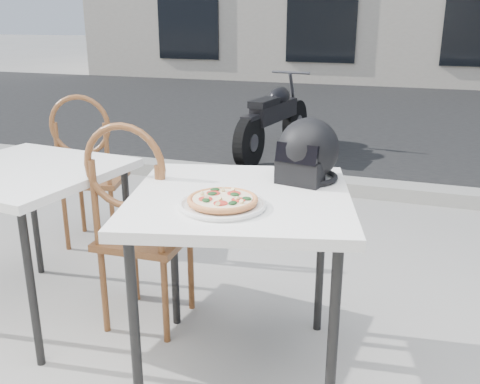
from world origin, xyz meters
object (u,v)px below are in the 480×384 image
(helmet, at_px, (307,153))
(cafe_table_side, at_px, (25,182))
(plate, at_px, (223,205))
(cafe_chair_main, at_px, (138,217))
(cafe_chair_side, at_px, (89,163))
(motorcycle, at_px, (274,120))
(pizza, at_px, (223,199))
(cafe_table_main, at_px, (240,211))

(helmet, height_order, cafe_table_side, helmet)
(cafe_table_side, bearing_deg, plate, -14.16)
(helmet, bearing_deg, cafe_chair_main, -160.39)
(cafe_chair_side, bearing_deg, motorcycle, -114.97)
(plate, relative_size, pizza, 1.22)
(motorcycle, bearing_deg, cafe_table_side, -85.53)
(pizza, distance_m, cafe_table_side, 1.20)
(cafe_chair_main, distance_m, cafe_table_side, 0.61)
(cafe_chair_side, distance_m, motorcycle, 2.89)
(cafe_chair_main, bearing_deg, cafe_table_main, 160.98)
(plate, bearing_deg, cafe_table_side, 165.84)
(cafe_table_main, distance_m, helmet, 0.39)
(cafe_table_main, height_order, plate, plate)
(motorcycle, bearing_deg, helmet, -64.11)
(cafe_table_main, xyz_separation_m, motorcycle, (-0.92, 3.82, -0.35))
(helmet, relative_size, cafe_table_side, 0.35)
(plate, distance_m, helmet, 0.51)
(plate, relative_size, cafe_chair_main, 0.37)
(pizza, distance_m, motorcycle, 4.12)
(cafe_table_main, relative_size, helmet, 3.30)
(cafe_table_main, distance_m, pizza, 0.20)
(plate, height_order, pizza, pizza)
(cafe_table_main, relative_size, cafe_table_side, 1.15)
(helmet, distance_m, cafe_chair_side, 1.77)
(cafe_table_main, xyz_separation_m, cafe_chair_main, (-0.57, 0.17, -0.16))
(helmet, distance_m, cafe_chair_main, 0.86)
(motorcycle, bearing_deg, cafe_chair_main, -76.28)
(cafe_chair_main, height_order, motorcycle, cafe_chair_main)
(cafe_table_main, xyz_separation_m, cafe_chair_side, (-1.39, 0.97, -0.17))
(cafe_table_main, height_order, cafe_chair_main, cafe_chair_main)
(cafe_chair_main, distance_m, motorcycle, 3.67)
(pizza, bearing_deg, helmet, 64.37)
(cafe_table_main, relative_size, motorcycle, 0.59)
(pizza, bearing_deg, cafe_chair_main, 148.83)
(pizza, relative_size, cafe_chair_side, 0.31)
(pizza, distance_m, helmet, 0.50)
(helmet, bearing_deg, cafe_table_main, -114.88)
(cafe_table_main, bearing_deg, pizza, -93.22)
(helmet, xyz_separation_m, cafe_table_side, (-1.37, -0.16, -0.22))
(plate, relative_size, cafe_table_side, 0.43)
(cafe_chair_side, bearing_deg, plate, 124.77)
(pizza, xyz_separation_m, cafe_chair_side, (-1.38, 1.14, -0.27))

